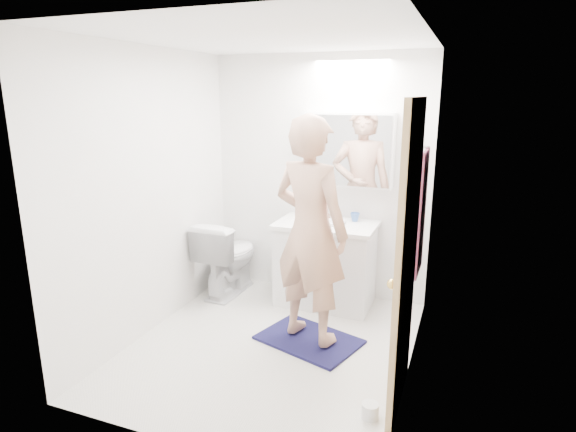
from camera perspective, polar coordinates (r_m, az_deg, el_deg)
The scene contains 23 objects.
floor at distance 4.08m, azimuth -1.99°, elevation -15.22°, with size 2.50×2.50×0.00m, color silver.
ceiling at distance 3.57m, azimuth -2.34°, elevation 20.59°, with size 2.50×2.50×0.00m, color white.
wall_back at distance 4.79m, azimuth 3.75°, elevation 4.58°, with size 2.50×2.50×0.00m, color white.
wall_front at distance 2.58m, azimuth -13.15°, elevation -4.43°, with size 2.50×2.50×0.00m, color white.
wall_left at distance 4.19m, azimuth -16.15°, elevation 2.60°, with size 2.50×2.50×0.00m, color white.
wall_right at distance 3.37m, azimuth 15.31°, elevation -0.11°, with size 2.50×2.50×0.00m, color white.
vanity_cabinet at distance 4.69m, azimuth 4.51°, elevation -5.92°, with size 0.90×0.55×0.78m, color silver.
countertop at distance 4.56m, azimuth 4.61°, elevation -1.09°, with size 0.95×0.58×0.04m, color white.
sink_basin at distance 4.58m, azimuth 4.73°, elevation -0.57°, with size 0.36×0.36×0.03m, color white.
faucet at distance 4.74m, azimuth 5.39°, elevation 0.74°, with size 0.02×0.02×0.16m, color silver.
medicine_cabinet at distance 4.60m, azimuth 7.13°, elevation 7.86°, with size 0.88×0.14×0.70m, color white.
mirror_panel at distance 4.52m, azimuth 6.90°, elevation 7.76°, with size 0.84×0.01×0.66m, color silver.
toilet at distance 4.95m, azimuth -7.18°, elevation -4.82°, with size 0.44×0.77×0.79m, color white.
bath_rug at distance 4.14m, azimuth 2.53°, elevation -14.58°, with size 0.80×0.55×0.02m, color #13123A.
person at distance 3.77m, azimuth 2.69°, elevation -1.82°, with size 0.67×0.44×1.83m, color tan.
door at distance 3.10m, azimuth 14.00°, elevation -5.19°, with size 0.04×0.80×2.00m, color tan.
door_knob at distance 2.84m, azimuth 12.34°, elevation -7.99°, with size 0.06×0.06×0.06m, color gold.
towel at distance 3.93m, azimuth 15.76°, elevation 0.38°, with size 0.02×0.42×1.00m, color #16133D.
towel_hook at distance 3.84m, azimuth 16.10°, elevation 7.94°, with size 0.02×0.02×0.07m, color silver.
soap_bottle_a at distance 4.75m, azimuth 1.90°, elevation 1.16°, with size 0.08×0.08×0.21m, color beige.
soap_bottle_b at distance 4.77m, azimuth 2.54°, elevation 1.03°, with size 0.08×0.09×0.19m, color #597FBF.
toothbrush_cup at distance 4.64m, azimuth 8.02°, elevation -0.13°, with size 0.09×0.09×0.08m, color #3D69B7.
toilet_paper_roll at distance 3.33m, azimuth 9.81°, elevation -22.00°, with size 0.11×0.11×0.10m, color silver.
Camera 1 is at (1.40, -3.26, 2.02)m, focal length 29.68 mm.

